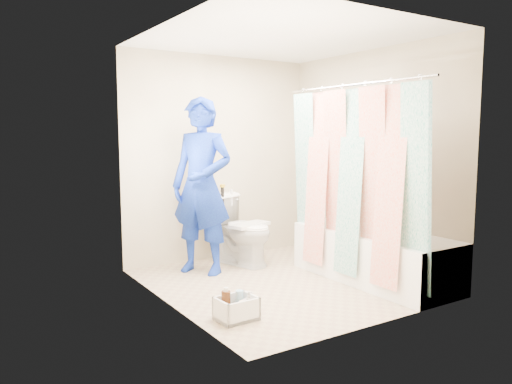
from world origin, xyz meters
TOP-DOWN VIEW (x-y plane):
  - floor at (0.00, 0.00)m, footprint 2.60×2.60m
  - ceiling at (0.00, 0.00)m, footprint 2.40×2.60m
  - wall_back at (0.00, 1.30)m, footprint 2.40×0.02m
  - wall_front at (0.00, -1.30)m, footprint 2.40×0.02m
  - wall_left at (-1.20, 0.00)m, footprint 0.02×2.60m
  - wall_right at (1.20, 0.00)m, footprint 0.02×2.60m
  - bathtub at (0.85, -0.43)m, footprint 0.70×1.75m
  - curtain_rod at (0.52, -0.43)m, footprint 0.02×1.90m
  - shower_curtain at (0.52, -0.43)m, footprint 0.06×1.75m
  - toilet at (0.05, 0.87)m, footprint 0.65×0.88m
  - tank_lid at (0.08, 0.74)m, footprint 0.53×0.34m
  - tank_internals at (-0.06, 1.06)m, footprint 0.19×0.09m
  - plumber at (-0.49, 0.79)m, footprint 0.76×0.82m
  - cleaning_caddy at (-0.88, -0.62)m, footprint 0.32×0.26m

SIDE VIEW (x-z plane):
  - floor at x=0.00m, z-range 0.00..0.00m
  - cleaning_caddy at x=-0.88m, z-range -0.03..0.21m
  - bathtub at x=0.85m, z-range 0.02..0.52m
  - toilet at x=0.05m, z-range 0.00..0.80m
  - tank_lid at x=0.08m, z-range 0.45..0.49m
  - tank_internals at x=-0.06m, z-range 0.66..0.92m
  - plumber at x=-0.49m, z-range 0.00..1.88m
  - shower_curtain at x=0.52m, z-range 0.12..1.92m
  - wall_back at x=0.00m, z-range 0.00..2.40m
  - wall_front at x=0.00m, z-range 0.00..2.40m
  - wall_left at x=-1.20m, z-range 0.00..2.40m
  - wall_right at x=1.20m, z-range 0.00..2.40m
  - curtain_rod at x=0.52m, z-range 1.94..1.96m
  - ceiling at x=0.00m, z-range 2.39..2.41m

